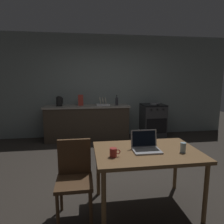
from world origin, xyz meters
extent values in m
plane|color=#2D2823|center=(0.00, 0.00, 0.00)|extent=(12.00, 12.00, 0.00)
cube|color=gray|center=(0.30, 2.40, 1.36)|extent=(6.40, 0.10, 2.72)
cube|color=#382D23|center=(-0.51, 2.05, 0.42)|extent=(2.10, 0.60, 0.85)
cube|color=gray|center=(-0.51, 2.05, 0.87)|extent=(2.16, 0.64, 0.04)
cube|color=#2D2D30|center=(1.27, 2.05, 0.42)|extent=(0.60, 0.60, 0.85)
cube|color=black|center=(1.27, 2.05, 0.87)|extent=(0.60, 0.60, 0.04)
cube|color=black|center=(1.27, 1.75, 0.36)|extent=(0.54, 0.01, 0.39)
cylinder|color=black|center=(1.11, 1.74, 0.79)|extent=(0.04, 0.02, 0.04)
cylinder|color=black|center=(1.27, 1.74, 0.79)|extent=(0.04, 0.02, 0.04)
cylinder|color=black|center=(1.43, 1.74, 0.79)|extent=(0.04, 0.02, 0.04)
cube|color=brown|center=(0.13, -0.89, 0.71)|extent=(1.23, 0.83, 0.04)
cylinder|color=brown|center=(-0.43, -1.25, 0.35)|extent=(0.05, 0.05, 0.69)
cylinder|color=brown|center=(0.68, -1.25, 0.35)|extent=(0.05, 0.05, 0.69)
cylinder|color=brown|center=(-0.43, -0.53, 0.35)|extent=(0.05, 0.05, 0.69)
cylinder|color=brown|center=(0.68, -0.53, 0.35)|extent=(0.05, 0.05, 0.69)
cube|color=#4C331E|center=(-0.72, -0.98, 0.44)|extent=(0.40, 0.40, 0.04)
cube|color=#4C331E|center=(-0.72, -0.80, 0.67)|extent=(0.38, 0.04, 0.42)
cylinder|color=#4C331E|center=(-0.89, -1.15, 0.21)|extent=(0.04, 0.04, 0.42)
cylinder|color=#4C331E|center=(-0.55, -1.15, 0.21)|extent=(0.04, 0.04, 0.42)
cylinder|color=#4C331E|center=(-0.89, -0.81, 0.21)|extent=(0.04, 0.04, 0.42)
cylinder|color=#4C331E|center=(-0.55, -0.81, 0.21)|extent=(0.04, 0.04, 0.42)
cube|color=#99999E|center=(0.11, -0.93, 0.74)|extent=(0.32, 0.22, 0.02)
cube|color=black|center=(0.11, -0.91, 0.75)|extent=(0.28, 0.12, 0.00)
cube|color=#99999E|center=(0.11, -0.80, 0.86)|extent=(0.32, 0.04, 0.21)
cube|color=black|center=(0.11, -0.81, 0.86)|extent=(0.29, 0.03, 0.18)
cylinder|color=black|center=(-1.21, 2.05, 0.90)|extent=(0.15, 0.15, 0.02)
cylinder|color=black|center=(-1.21, 2.05, 1.01)|extent=(0.14, 0.14, 0.21)
cylinder|color=black|center=(-1.21, 2.05, 1.13)|extent=(0.09, 0.09, 0.02)
cube|color=black|center=(-1.12, 2.05, 1.03)|extent=(0.02, 0.02, 0.15)
cylinder|color=#2D2D33|center=(0.26, 2.00, 0.98)|extent=(0.07, 0.07, 0.18)
cone|color=#2D2D33|center=(0.26, 2.00, 1.10)|extent=(0.07, 0.07, 0.06)
cylinder|color=black|center=(0.26, 2.00, 1.14)|extent=(0.03, 0.03, 0.02)
cylinder|color=gray|center=(1.31, 2.03, 0.89)|extent=(0.25, 0.25, 0.01)
torus|color=gray|center=(1.31, 2.03, 0.93)|extent=(0.27, 0.27, 0.02)
cylinder|color=black|center=(1.31, 1.82, 0.91)|extent=(0.02, 0.18, 0.02)
cylinder|color=#9E2D28|center=(-0.30, -1.02, 0.78)|extent=(0.08, 0.08, 0.10)
torus|color=#9E2D28|center=(-0.25, -1.02, 0.79)|extent=(0.05, 0.01, 0.05)
cylinder|color=#99B7C6|center=(0.52, -1.01, 0.79)|extent=(0.06, 0.06, 0.11)
cube|color=#B2382D|center=(-0.67, 2.07, 1.03)|extent=(0.13, 0.05, 0.28)
cube|color=silver|center=(-0.10, 2.05, 0.90)|extent=(0.34, 0.26, 0.03)
cylinder|color=beige|center=(-0.17, 2.05, 1.01)|extent=(0.04, 0.18, 0.18)
cylinder|color=beige|center=(-0.10, 2.05, 1.01)|extent=(0.04, 0.18, 0.18)
cylinder|color=beige|center=(-0.03, 2.05, 1.01)|extent=(0.04, 0.18, 0.18)
camera|label=1|loc=(-0.61, -3.04, 1.57)|focal=31.83mm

